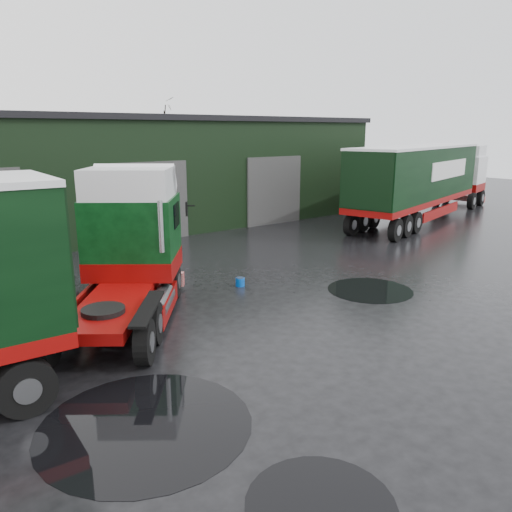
{
  "coord_description": "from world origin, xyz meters",
  "views": [
    {
      "loc": [
        -9.01,
        -9.12,
        5.5
      ],
      "look_at": [
        0.13,
        2.85,
        1.7
      ],
      "focal_mm": 35.0,
      "sensor_mm": 36.0,
      "label": 1
    }
  ],
  "objects_px": {
    "hero_tractor": "(118,251)",
    "tree_back_b": "(153,152)",
    "wash_bucket": "(240,282)",
    "lorry_right": "(416,184)",
    "warehouse": "(105,171)"
  },
  "relations": [
    {
      "from": "warehouse",
      "to": "lorry_right",
      "type": "distance_m",
      "value": 18.62
    },
    {
      "from": "lorry_right",
      "to": "tree_back_b",
      "type": "xyz_separation_m",
      "value": [
        -7.0,
        21.0,
        1.41
      ]
    },
    {
      "from": "lorry_right",
      "to": "wash_bucket",
      "type": "bearing_deg",
      "value": -90.64
    },
    {
      "from": "hero_tractor",
      "to": "wash_bucket",
      "type": "bearing_deg",
      "value": 47.63
    },
    {
      "from": "warehouse",
      "to": "lorry_right",
      "type": "xyz_separation_m",
      "value": [
        15.0,
        -11.0,
        -0.82
      ]
    },
    {
      "from": "hero_tractor",
      "to": "tree_back_b",
      "type": "height_order",
      "value": "tree_back_b"
    },
    {
      "from": "warehouse",
      "to": "tree_back_b",
      "type": "height_order",
      "value": "tree_back_b"
    },
    {
      "from": "hero_tractor",
      "to": "lorry_right",
      "type": "xyz_separation_m",
      "value": [
        20.85,
        4.97,
        0.11
      ]
    },
    {
      "from": "hero_tractor",
      "to": "tree_back_b",
      "type": "xyz_separation_m",
      "value": [
        13.85,
        25.97,
        1.53
      ]
    },
    {
      "from": "warehouse",
      "to": "tree_back_b",
      "type": "relative_size",
      "value": 4.32
    },
    {
      "from": "lorry_right",
      "to": "wash_bucket",
      "type": "height_order",
      "value": "lorry_right"
    },
    {
      "from": "warehouse",
      "to": "hero_tractor",
      "type": "height_order",
      "value": "warehouse"
    },
    {
      "from": "wash_bucket",
      "to": "tree_back_b",
      "type": "distance_m",
      "value": 26.79
    },
    {
      "from": "wash_bucket",
      "to": "tree_back_b",
      "type": "xyz_separation_m",
      "value": [
        8.95,
        24.99,
        3.59
      ]
    },
    {
      "from": "lorry_right",
      "to": "wash_bucket",
      "type": "relative_size",
      "value": 53.53
    }
  ]
}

